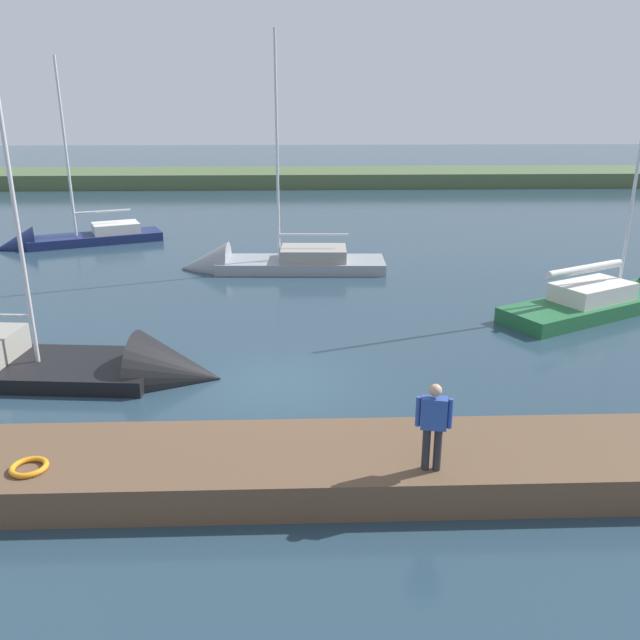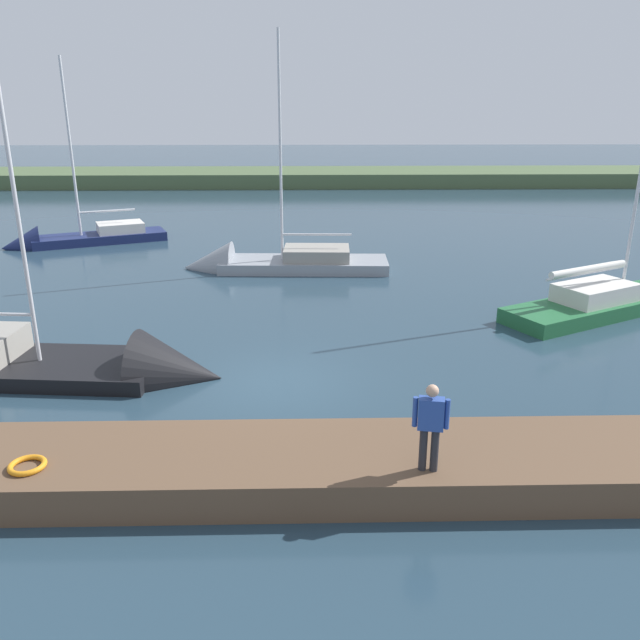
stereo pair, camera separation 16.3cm
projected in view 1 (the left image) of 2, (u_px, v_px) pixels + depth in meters
name	position (u px, v px, depth m)	size (l,w,h in m)	color
ground_plane	(277.00, 384.00, 16.29)	(200.00, 200.00, 0.00)	#263D4C
far_shoreline	(291.00, 184.00, 56.82)	(180.00, 8.00, 2.40)	#4C603D
dock_pier	(270.00, 467.00, 11.89)	(25.01, 2.48, 0.70)	brown
life_ring_buoy	(29.00, 467.00, 11.16)	(0.66, 0.66, 0.10)	orange
sailboat_far_right	(64.00, 371.00, 16.70)	(10.58, 3.39, 12.57)	black
sailboat_outer_mooring	(68.00, 241.00, 32.18)	(8.02, 4.87, 9.83)	navy
sailboat_inner_slip	(623.00, 300.00, 22.45)	(8.92, 5.95, 10.94)	#236638
sailboat_mid_channel	(263.00, 266.00, 27.41)	(8.84, 2.65, 10.65)	gray
person_on_dock	(433.00, 422.00, 10.89)	(0.62, 0.30, 1.63)	#28282D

